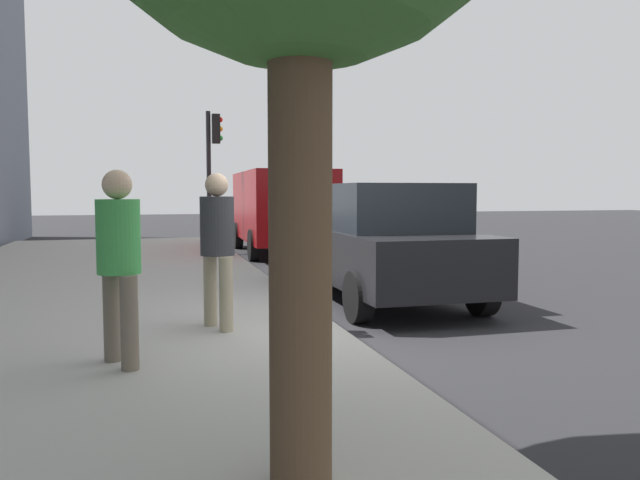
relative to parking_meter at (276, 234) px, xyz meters
The scene contains 8 objects.
ground_plane 1.35m from the parking_meter, 113.50° to the right, with size 80.00×80.00×0.00m, color #232326.
sidewalk_slab 2.63m from the parking_meter, 96.50° to the left, with size 28.00×6.00×0.15m, color #A8A59E.
parking_meter is the anchor object (origin of this frame).
pedestrian_at_meter 0.75m from the parking_meter, 110.11° to the left, with size 0.50×0.37×1.71m.
pedestrian_bystander 2.26m from the parking_meter, 132.18° to the left, with size 0.48×0.37×1.69m.
parked_sedan_near 2.58m from the parking_meter, 50.27° to the right, with size 4.41×1.98×1.77m.
parked_van_far 9.45m from the parking_meter, 12.04° to the right, with size 5.26×2.25×2.18m.
traffic_signal 9.64m from the parking_meter, ahead, with size 0.24×0.44×3.60m.
Camera 1 is at (-6.83, 2.04, 1.66)m, focal length 34.97 mm.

